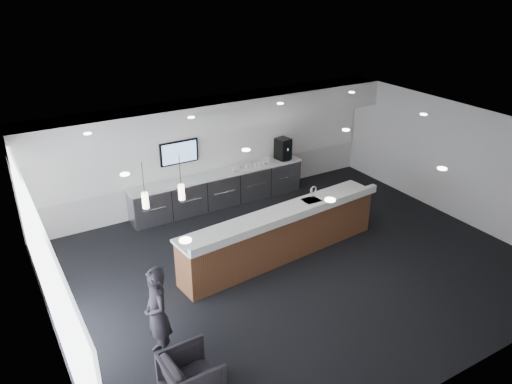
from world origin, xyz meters
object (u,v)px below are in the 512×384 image
coffee_machine (283,149)px  armchair (192,376)px  lounge_guest (157,314)px  service_counter (282,234)px

coffee_machine → armchair: 8.06m
armchair → lounge_guest: lounge_guest is taller
service_counter → coffee_machine: bearing=51.0°
lounge_guest → service_counter: bearing=114.6°
coffee_machine → armchair: (-5.51, -5.82, -0.88)m
service_counter → lounge_guest: (-3.54, -1.62, 0.29)m
service_counter → lounge_guest: bearing=-160.9°
service_counter → armchair: size_ratio=6.12×
armchair → lounge_guest: bearing=4.1°
coffee_machine → lounge_guest: bearing=-148.3°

